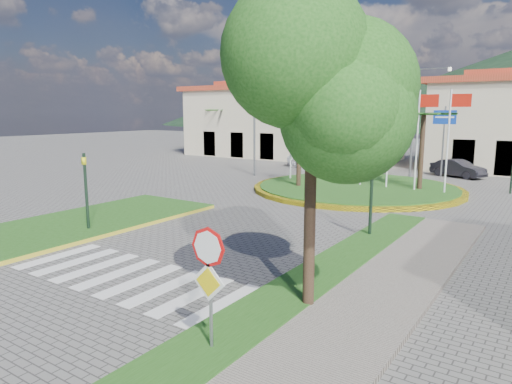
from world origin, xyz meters
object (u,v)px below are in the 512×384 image
Objects in this scene: car_dark_a at (365,166)px; car_dark_b at (458,168)px; roundabout_island at (357,188)px; deciduous_tree at (312,95)px; stop_sign at (209,270)px; white_van at (315,159)px.

car_dark_b reaches higher than car_dark_a.
roundabout_island is 8.38m from car_dark_a.
deciduous_tree reaches higher than roundabout_island.
stop_sign is 0.39× the size of deciduous_tree.
deciduous_tree is 26.64m from car_dark_a.
white_van reaches higher than car_dark_b.
car_dark_a is at bearing 107.19° from roundabout_island.
car_dark_b is at bearing 67.40° from roundabout_island.
roundabout_island reaches higher than car_dark_b.
deciduous_tree is 30.01m from white_van.
roundabout_island is at bearing 103.73° from stop_sign.
deciduous_tree is 27.08m from car_dark_b.
car_dark_b is at bearing 91.68° from stop_sign.
roundabout_island is at bearing -178.75° from car_dark_b.
car_dark_a is at bearing 104.73° from stop_sign.
roundabout_island is 10.48m from car_dark_b.
stop_sign is at bearing -154.47° from car_dark_b.
stop_sign is at bearing -149.89° from car_dark_a.
stop_sign reaches higher than car_dark_b.
stop_sign is at bearing -101.18° from deciduous_tree.
car_dark_b is at bearing -60.26° from car_dark_a.
stop_sign is 32.20m from white_van.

